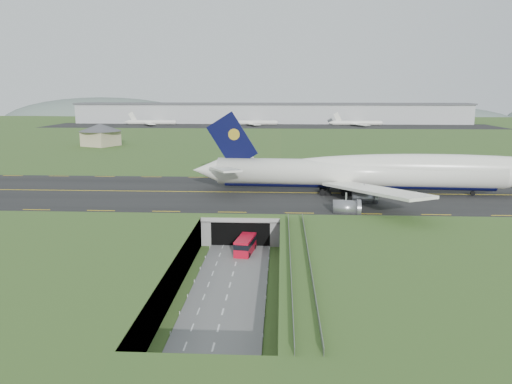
{
  "coord_description": "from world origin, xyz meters",
  "views": [
    {
      "loc": [
        8.14,
        -88.88,
        31.19
      ],
      "look_at": [
        2.55,
        20.0,
        8.9
      ],
      "focal_mm": 35.0,
      "sensor_mm": 36.0,
      "label": 1
    }
  ],
  "objects": [
    {
      "name": "service_building",
      "position": [
        -74.69,
        135.8,
        12.1
      ],
      "size": [
        24.97,
        24.97,
        10.3
      ],
      "rotation": [
        0.0,
        0.0,
        -0.42
      ],
      "color": "tan",
      "rests_on": "ground"
    },
    {
      "name": "distant_hills",
      "position": [
        64.38,
        430.0,
        -4.0
      ],
      "size": [
        700.0,
        91.0,
        60.0
      ],
      "color": "#52635B",
      "rests_on": "ground"
    },
    {
      "name": "tunnel_portal",
      "position": [
        0.0,
        16.71,
        3.33
      ],
      "size": [
        17.0,
        22.3,
        6.0
      ],
      "color": "gray",
      "rests_on": "ground"
    },
    {
      "name": "trench_road",
      "position": [
        0.0,
        -7.5,
        0.1
      ],
      "size": [
        12.0,
        75.0,
        0.2
      ],
      "primitive_type": "cube",
      "color": "slate",
      "rests_on": "ground"
    },
    {
      "name": "shuttle_tram",
      "position": [
        1.31,
        3.61,
        1.73
      ],
      "size": [
        4.06,
        8.08,
        3.15
      ],
      "rotation": [
        0.0,
        0.0,
        -0.15
      ],
      "color": "red",
      "rests_on": "ground"
    },
    {
      "name": "airfield_deck",
      "position": [
        0.0,
        0.0,
        3.0
      ],
      "size": [
        800.0,
        800.0,
        6.0
      ],
      "primitive_type": "cube",
      "color": "gray",
      "rests_on": "ground"
    },
    {
      "name": "jumbo_jet",
      "position": [
        33.86,
        32.87,
        11.58
      ],
      "size": [
        98.35,
        62.51,
        20.71
      ],
      "rotation": [
        0.0,
        0.0,
        -0.06
      ],
      "color": "white",
      "rests_on": "ground"
    },
    {
      "name": "guideway",
      "position": [
        11.0,
        -19.11,
        5.32
      ],
      "size": [
        3.0,
        53.0,
        7.05
      ],
      "color": "#A8A8A3",
      "rests_on": "ground"
    },
    {
      "name": "cargo_terminal",
      "position": [
        -0.12,
        299.41,
        13.96
      ],
      "size": [
        320.0,
        67.0,
        15.6
      ],
      "color": "#B2B2B2",
      "rests_on": "ground"
    },
    {
      "name": "taxiway",
      "position": [
        0.0,
        33.0,
        6.09
      ],
      "size": [
        800.0,
        44.0,
        0.18
      ],
      "primitive_type": "cube",
      "color": "black",
      "rests_on": "airfield_deck"
    },
    {
      "name": "ground",
      "position": [
        0.0,
        0.0,
        0.0
      ],
      "size": [
        900.0,
        900.0,
        0.0
      ],
      "primitive_type": "plane",
      "color": "#345E25",
      "rests_on": "ground"
    }
  ]
}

